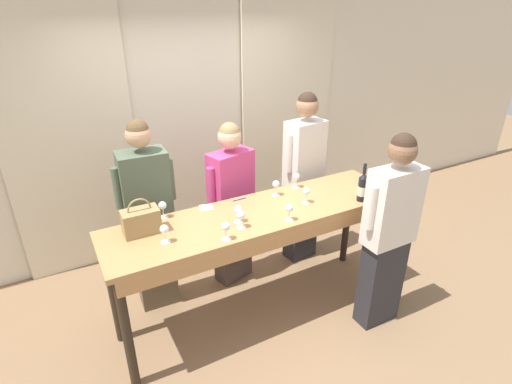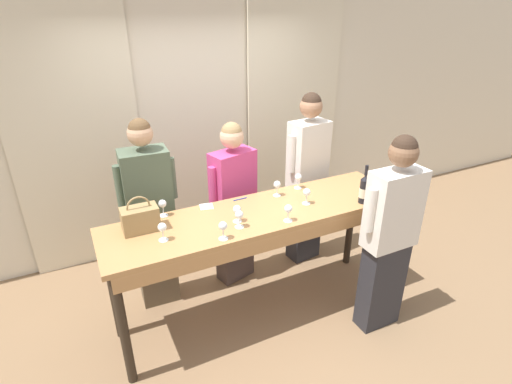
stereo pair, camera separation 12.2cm
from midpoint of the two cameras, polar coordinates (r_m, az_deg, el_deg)
name	(u,v)px [view 1 (the left image)]	position (r m, az deg, el deg)	size (l,w,h in m)	color
ground_plane	(259,310)	(3.89, -0.45, -16.47)	(18.00, 18.00, 0.00)	#846647
wall_back	(190,123)	(4.51, -10.23, 9.74)	(12.00, 0.06, 2.80)	beige
curtain_panel_left	(71,147)	(4.26, -25.69, 5.84)	(1.22, 0.03, 2.69)	beige
curtain_panel_right	(287,115)	(4.98, 3.74, 10.91)	(1.22, 0.03, 2.69)	beige
tasting_bar	(261,227)	(3.32, -0.28, -4.99)	(2.56, 0.66, 1.04)	#B27F4C
wine_bottle	(362,187)	(3.51, 14.00, 0.63)	(0.08, 0.08, 0.34)	black
handbag	(141,221)	(3.08, -17.21, -3.98)	(0.27, 0.15, 0.28)	#997A4C
wine_glass_front_left	(379,182)	(3.72, 16.26, 1.41)	(0.07, 0.07, 0.14)	white
wine_glass_front_mid	(241,216)	(3.01, -3.34, -3.44)	(0.07, 0.07, 0.14)	white
wine_glass_front_right	(364,181)	(3.69, 14.32, 1.48)	(0.07, 0.07, 0.14)	white
wine_glass_center_left	(296,177)	(3.67, 4.83, 2.09)	(0.07, 0.07, 0.14)	white
wine_glass_center_mid	(164,230)	(2.91, -14.13, -5.31)	(0.07, 0.07, 0.14)	white
wine_glass_center_right	(162,206)	(3.24, -14.27, -2.01)	(0.07, 0.07, 0.14)	white
wine_glass_back_left	(276,185)	(3.51, 1.87, 1.01)	(0.07, 0.07, 0.14)	white
wine_glass_back_mid	(226,227)	(2.87, -5.58, -5.08)	(0.07, 0.07, 0.14)	white
wine_glass_back_right	(306,192)	(3.39, 6.15, -0.02)	(0.07, 0.07, 0.14)	white
wine_glass_near_host	(238,211)	(3.09, -3.69, -2.67)	(0.07, 0.07, 0.14)	white
wine_glass_by_bottle	(289,209)	(3.11, 3.67, -2.44)	(0.07, 0.07, 0.14)	white
napkin	(206,207)	(3.37, -8.17, -2.21)	(0.13, 0.13, 0.00)	white
pen	(239,199)	(3.47, -3.41, -1.07)	(0.13, 0.01, 0.01)	#193399
guest_olive_jacket	(149,218)	(3.60, -15.97, -3.53)	(0.51, 0.28, 1.78)	brown
guest_pink_top	(232,203)	(3.83, -4.43, -1.56)	(0.53, 0.32, 1.65)	#473833
guest_cream_sweater	(303,177)	(4.16, 5.93, 2.19)	(0.50, 0.28, 1.83)	#28282D
host_pouring	(389,232)	(3.42, 17.49, -5.46)	(0.55, 0.22, 1.74)	#28282D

